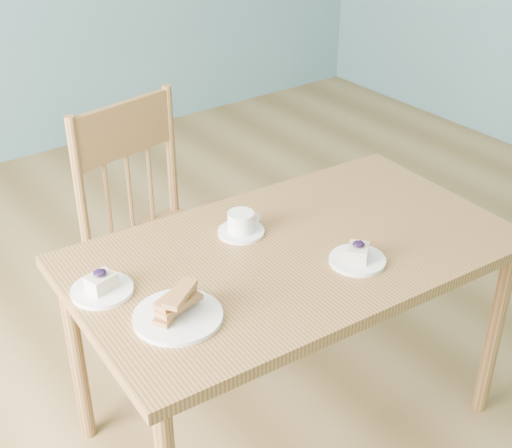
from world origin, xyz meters
The scene contains 7 objects.
room centered at (0.00, 0.00, 1.35)m, with size 5.01×5.01×2.71m.
dining_table centered at (-0.08, -0.13, 0.63)m, with size 1.34×0.82×0.70m.
dining_chair centered at (-0.22, 0.46, 0.50)m, with size 0.51×0.50×0.98m.
cheesecake_plate_near centered at (0.01, -0.30, 0.72)m, with size 0.16×0.16×0.07m.
cheesecake_plate_far centered at (-0.64, 0.00, 0.72)m, with size 0.17×0.17×0.07m.
coffee_cup centered at (-0.16, 0.03, 0.73)m, with size 0.14×0.14×0.07m.
biscotti_plate centered at (-0.53, -0.22, 0.73)m, with size 0.23×0.23×0.09m.
Camera 1 is at (-1.23, -1.50, 1.82)m, focal length 50.00 mm.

